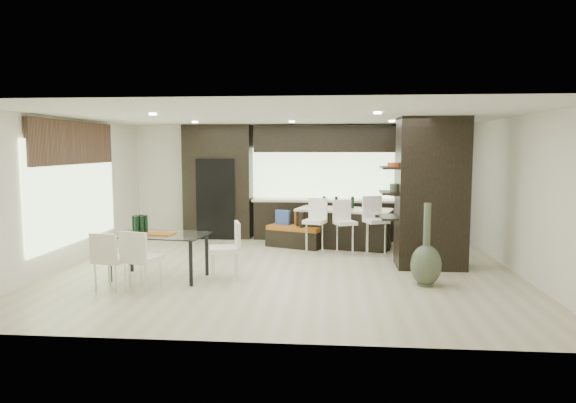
# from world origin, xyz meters

# --- Properties ---
(ground) EXTENTS (8.00, 8.00, 0.00)m
(ground) POSITION_xyz_m (0.00, 0.00, 0.00)
(ground) COLOR beige
(ground) RESTS_ON ground
(back_wall) EXTENTS (8.00, 0.02, 2.70)m
(back_wall) POSITION_xyz_m (0.00, 3.50, 1.35)
(back_wall) COLOR white
(back_wall) RESTS_ON ground
(left_wall) EXTENTS (0.02, 7.00, 2.70)m
(left_wall) POSITION_xyz_m (-4.00, 0.00, 1.35)
(left_wall) COLOR white
(left_wall) RESTS_ON ground
(right_wall) EXTENTS (0.02, 7.00, 2.70)m
(right_wall) POSITION_xyz_m (4.00, 0.00, 1.35)
(right_wall) COLOR white
(right_wall) RESTS_ON ground
(ceiling) EXTENTS (8.00, 7.00, 0.02)m
(ceiling) POSITION_xyz_m (0.00, 0.00, 2.70)
(ceiling) COLOR white
(ceiling) RESTS_ON ground
(window_left) EXTENTS (0.04, 3.20, 1.90)m
(window_left) POSITION_xyz_m (-3.96, 0.20, 1.35)
(window_left) COLOR #B2D199
(window_left) RESTS_ON left_wall
(window_back) EXTENTS (3.40, 0.04, 1.20)m
(window_back) POSITION_xyz_m (0.60, 3.46, 1.55)
(window_back) COLOR #B2D199
(window_back) RESTS_ON back_wall
(stone_accent) EXTENTS (0.08, 3.00, 0.80)m
(stone_accent) POSITION_xyz_m (-3.93, 0.20, 2.25)
(stone_accent) COLOR brown
(stone_accent) RESTS_ON left_wall
(ceiling_spots) EXTENTS (4.00, 3.00, 0.02)m
(ceiling_spots) POSITION_xyz_m (0.00, 0.25, 2.68)
(ceiling_spots) COLOR white
(ceiling_spots) RESTS_ON ceiling
(back_cabinetry) EXTENTS (6.80, 0.68, 2.70)m
(back_cabinetry) POSITION_xyz_m (0.50, 3.17, 1.35)
(back_cabinetry) COLOR black
(back_cabinetry) RESTS_ON ground
(refrigerator) EXTENTS (0.90, 0.68, 1.90)m
(refrigerator) POSITION_xyz_m (-1.90, 3.12, 0.95)
(refrigerator) COLOR black
(refrigerator) RESTS_ON ground
(partition_column) EXTENTS (1.20, 0.80, 2.70)m
(partition_column) POSITION_xyz_m (2.60, 0.40, 1.35)
(partition_column) COLOR black
(partition_column) RESTS_ON ground
(kitchen_island) EXTENTS (2.16, 1.33, 0.84)m
(kitchen_island) POSITION_xyz_m (1.10, 2.14, 0.42)
(kitchen_island) COLOR black
(kitchen_island) RESTS_ON ground
(stool_left) EXTENTS (0.51, 0.51, 0.91)m
(stool_left) POSITION_xyz_m (0.48, 1.40, 0.45)
(stool_left) COLOR white
(stool_left) RESTS_ON ground
(stool_mid) EXTENTS (0.51, 0.51, 0.88)m
(stool_mid) POSITION_xyz_m (1.10, 1.41, 0.44)
(stool_mid) COLOR white
(stool_mid) RESTS_ON ground
(stool_right) EXTENTS (0.55, 0.55, 0.95)m
(stool_right) POSITION_xyz_m (1.71, 1.39, 0.48)
(stool_right) COLOR white
(stool_right) RESTS_ON ground
(bench) EXTENTS (1.30, 0.88, 0.47)m
(bench) POSITION_xyz_m (0.03, 2.04, 0.23)
(bench) COLOR black
(bench) RESTS_ON ground
(floor_vase) EXTENTS (0.53, 0.53, 1.30)m
(floor_vase) POSITION_xyz_m (2.30, -0.92, 0.65)
(floor_vase) COLOR #44503A
(floor_vase) RESTS_ON ground
(dining_table) EXTENTS (1.63, 1.03, 0.74)m
(dining_table) POSITION_xyz_m (-2.01, -0.84, 0.37)
(dining_table) COLOR white
(dining_table) RESTS_ON ground
(chair_near) EXTENTS (0.58, 0.58, 0.86)m
(chair_near) POSITION_xyz_m (-2.01, -1.59, 0.43)
(chair_near) COLOR white
(chair_near) RESTS_ON ground
(chair_far) EXTENTS (0.53, 0.53, 0.83)m
(chair_far) POSITION_xyz_m (-2.49, -1.58, 0.41)
(chair_far) COLOR white
(chair_far) RESTS_ON ground
(chair_end) EXTENTS (0.59, 0.59, 0.88)m
(chair_end) POSITION_xyz_m (-0.92, -0.84, 0.44)
(chair_end) COLOR white
(chair_end) RESTS_ON ground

